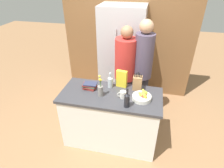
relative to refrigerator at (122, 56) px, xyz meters
The scene contains 14 objects.
ground_plane 1.56m from the refrigerator, 87.30° to the right, with size 14.00×14.00×0.00m, color #936B47.
kitchen_island 1.34m from the refrigerator, 87.30° to the right, with size 1.46×0.67×0.89m.
back_wall_wood 0.50m from the refrigerator, 80.83° to the left, with size 2.66×0.12×2.60m.
refrigerator is the anchor object (origin of this frame).
fruit_bowl 1.36m from the refrigerator, 68.11° to the right, with size 0.26×0.26×0.10m.
knife_block 1.10m from the refrigerator, 68.12° to the right, with size 0.13×0.11×0.28m.
flower_vase 1.30m from the refrigerator, 93.25° to the right, with size 0.08×0.08×0.33m.
cereal_box 1.01m from the refrigerator, 80.24° to the right, with size 0.16×0.09×0.26m.
coffee_mug 1.30m from the refrigerator, 79.49° to the right, with size 0.12×0.08×0.10m.
book_stack 1.19m from the refrigerator, 103.68° to the right, with size 0.22×0.16×0.09m.
bottle_oil 1.04m from the refrigerator, 89.59° to the right, with size 0.08×0.08×0.24m.
bottle_vinegar 1.50m from the refrigerator, 77.59° to the right, with size 0.07×0.07×0.28m.
person_at_sink 0.60m from the refrigerator, 74.21° to the right, with size 0.36×0.36×1.70m.
person_in_blue 0.73m from the refrigerator, 52.04° to the right, with size 0.30×0.30×1.81m.
Camera 1 is at (0.49, -2.14, 2.42)m, focal length 30.00 mm.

